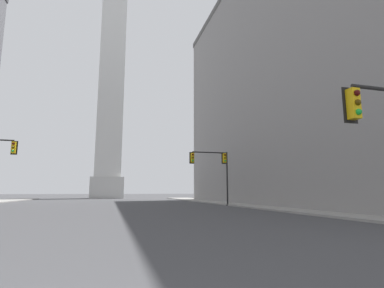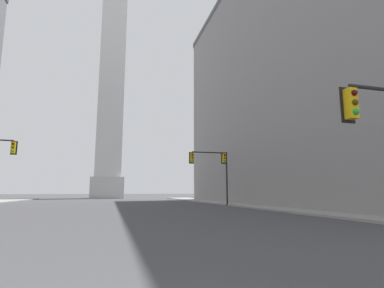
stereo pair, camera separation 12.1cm
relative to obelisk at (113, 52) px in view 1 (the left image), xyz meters
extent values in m
cube|color=gray|center=(16.13, -45.40, -35.98)|extent=(5.00, 85.13, 0.15)
cube|color=gray|center=(25.73, -42.05, -20.48)|extent=(18.93, 50.02, 31.16)
cube|color=silver|center=(0.00, 0.00, -33.64)|extent=(7.36, 7.36, 4.84)
cube|color=silver|center=(0.00, 0.00, 0.41)|extent=(5.89, 5.89, 63.26)
cube|color=#E5B20F|center=(8.77, -64.75, -31.41)|extent=(0.34, 0.34, 1.10)
cube|color=black|center=(8.77, -64.57, -31.41)|extent=(0.58, 0.03, 1.32)
sphere|color=#410907|center=(8.76, -64.94, -31.07)|extent=(0.22, 0.22, 0.22)
sphere|color=#483506|center=(8.76, -64.94, -31.41)|extent=(0.22, 0.22, 0.22)
sphere|color=green|center=(8.76, -64.94, -31.75)|extent=(0.22, 0.22, 0.22)
cube|color=#E5B20F|center=(-8.36, -41.56, -30.35)|extent=(0.35, 0.35, 1.10)
cube|color=black|center=(-8.35, -41.38, -30.35)|extent=(0.58, 0.05, 1.32)
sphere|color=#410907|center=(-8.37, -41.75, -30.00)|extent=(0.22, 0.22, 0.22)
sphere|color=#483506|center=(-8.37, -41.75, -30.35)|extent=(0.22, 0.22, 0.22)
sphere|color=green|center=(-8.37, -41.75, -30.69)|extent=(0.22, 0.22, 0.22)
cylinder|color=black|center=(13.68, -40.57, -32.99)|extent=(0.18, 0.18, 6.15)
cylinder|color=#262626|center=(13.68, -40.57, -36.01)|extent=(0.40, 0.40, 0.10)
cube|color=#E5B20F|center=(13.39, -40.57, -30.61)|extent=(0.35, 0.35, 1.10)
cube|color=black|center=(13.39, -40.39, -30.61)|extent=(0.58, 0.05, 1.32)
sphere|color=#410907|center=(13.40, -40.76, -30.27)|extent=(0.22, 0.22, 0.22)
sphere|color=#483506|center=(13.40, -40.76, -30.61)|extent=(0.22, 0.22, 0.22)
sphere|color=green|center=(13.40, -40.76, -30.95)|extent=(0.22, 0.22, 0.22)
cylinder|color=black|center=(11.59, -40.57, -30.01)|extent=(4.18, 0.14, 0.14)
sphere|color=black|center=(13.68, -40.57, -30.01)|extent=(0.18, 0.18, 0.18)
cube|color=#E5B20F|center=(9.50, -40.57, -30.68)|extent=(0.35, 0.35, 1.10)
cube|color=black|center=(9.49, -40.39, -30.68)|extent=(0.58, 0.05, 1.32)
sphere|color=#410907|center=(9.51, -40.76, -30.34)|extent=(0.22, 0.22, 0.22)
sphere|color=#483506|center=(9.51, -40.76, -30.68)|extent=(0.22, 0.22, 0.22)
sphere|color=green|center=(9.51, -40.76, -31.02)|extent=(0.22, 0.22, 0.22)
camera|label=1|loc=(0.58, -73.08, -34.47)|focal=28.00mm
camera|label=2|loc=(0.69, -73.11, -34.47)|focal=28.00mm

